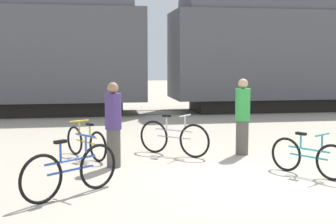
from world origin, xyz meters
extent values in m
plane|color=#B2A893|center=(0.00, 0.00, 0.00)|extent=(80.00, 80.00, 0.00)
cube|color=black|center=(6.29, 11.00, 0.28)|extent=(9.56, 2.14, 0.55)
cube|color=#4C4C51|center=(6.29, 11.00, 2.32)|extent=(11.38, 2.86, 3.54)
cylinder|color=#4C4C51|center=(6.29, 11.00, 4.09)|extent=(10.47, 2.72, 2.72)
cube|color=#4C4238|center=(0.00, 10.29, 0.01)|extent=(35.96, 0.07, 0.01)
cube|color=#4C4238|center=(0.00, 11.72, 0.01)|extent=(35.96, 0.07, 0.01)
torus|color=black|center=(-0.52, 2.13, 0.37)|extent=(0.59, 0.53, 0.75)
torus|color=black|center=(-1.31, 2.83, 0.37)|extent=(0.59, 0.53, 0.75)
cylinder|color=silver|center=(-0.92, 2.48, 0.57)|extent=(0.72, 0.65, 0.04)
cylinder|color=silver|center=(-0.92, 2.48, 0.41)|extent=(0.66, 0.59, 0.04)
cylinder|color=silver|center=(-1.06, 2.61, 0.72)|extent=(0.04, 0.04, 0.31)
cube|color=black|center=(-1.06, 2.61, 0.88)|extent=(0.20, 0.19, 0.05)
cylinder|color=silver|center=(-0.70, 2.29, 0.74)|extent=(0.04, 0.04, 0.35)
cylinder|color=silver|center=(-0.70, 2.29, 0.92)|extent=(0.33, 0.37, 0.03)
torus|color=black|center=(1.46, -0.18, 0.33)|extent=(0.39, 0.58, 0.66)
torus|color=black|center=(0.95, 0.64, 0.33)|extent=(0.39, 0.58, 0.66)
cylinder|color=teal|center=(1.21, 0.23, 0.50)|extent=(0.48, 0.73, 0.04)
cylinder|color=teal|center=(1.21, 0.23, 0.36)|extent=(0.44, 0.67, 0.04)
cylinder|color=teal|center=(1.12, 0.37, 0.63)|extent=(0.04, 0.04, 0.27)
cube|color=black|center=(1.12, 0.37, 0.77)|extent=(0.17, 0.21, 0.05)
cylinder|color=teal|center=(1.35, 0.01, 0.65)|extent=(0.04, 0.04, 0.30)
cylinder|color=teal|center=(1.35, 0.01, 0.80)|extent=(0.41, 0.27, 0.03)
torus|color=black|center=(-3.11, 2.91, 0.33)|extent=(0.38, 0.58, 0.65)
torus|color=black|center=(-2.61, 2.07, 0.33)|extent=(0.38, 0.58, 0.65)
cylinder|color=gold|center=(-2.86, 2.49, 0.49)|extent=(0.47, 0.76, 0.04)
cylinder|color=gold|center=(-2.86, 2.49, 0.36)|extent=(0.43, 0.69, 0.04)
cylinder|color=gold|center=(-2.77, 2.35, 0.63)|extent=(0.04, 0.04, 0.27)
cube|color=black|center=(-2.77, 2.35, 0.76)|extent=(0.17, 0.21, 0.05)
cylinder|color=gold|center=(-3.00, 2.72, 0.64)|extent=(0.04, 0.04, 0.30)
cylinder|color=gold|center=(-3.00, 2.72, 0.79)|extent=(0.41, 0.26, 0.03)
torus|color=black|center=(-2.64, -0.01, 0.38)|extent=(0.62, 0.52, 0.76)
torus|color=black|center=(-3.49, -0.71, 0.38)|extent=(0.62, 0.52, 0.76)
cylinder|color=#3351B7|center=(-3.07, -0.36, 0.57)|extent=(0.77, 0.64, 0.04)
cylinder|color=#3351B7|center=(-3.07, -0.36, 0.41)|extent=(0.70, 0.58, 0.04)
cylinder|color=#3351B7|center=(-3.22, -0.48, 0.73)|extent=(0.04, 0.04, 0.32)
cube|color=black|center=(-3.22, -0.48, 0.89)|extent=(0.21, 0.19, 0.05)
cylinder|color=#3351B7|center=(-2.84, -0.17, 0.75)|extent=(0.04, 0.04, 0.35)
cylinder|color=#3351B7|center=(-2.84, -0.17, 0.93)|extent=(0.32, 0.38, 0.03)
cylinder|color=#514C47|center=(0.63, 2.30, 0.39)|extent=(0.28, 0.28, 0.78)
cylinder|color=green|center=(0.63, 2.30, 1.14)|extent=(0.33, 0.33, 0.72)
sphere|color=tan|center=(0.63, 2.30, 1.61)|extent=(0.22, 0.22, 0.22)
cylinder|color=#514C47|center=(-2.31, 1.53, 0.38)|extent=(0.28, 0.28, 0.77)
cylinder|color=#473370|center=(-2.31, 1.53, 1.12)|extent=(0.33, 0.33, 0.71)
sphere|color=#A37556|center=(-2.31, 1.53, 1.59)|extent=(0.22, 0.22, 0.22)
camera|label=1|loc=(-2.77, -7.70, 2.14)|focal=50.00mm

